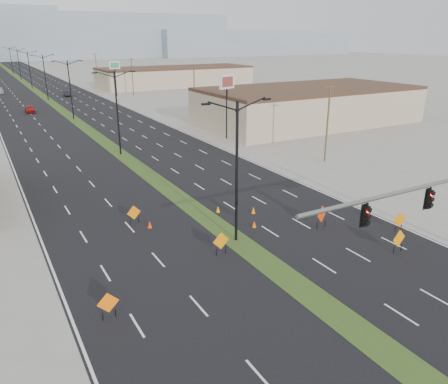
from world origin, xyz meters
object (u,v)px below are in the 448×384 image
construction_sign_0 (108,304)px  cone_1 (253,210)px  car_left (30,109)px  streetlight_5 (19,63)px  pole_sign_east_near (227,87)px  construction_sign_1 (221,242)px  car_mid (67,93)px  signal_mast (448,200)px  streetlight_4 (29,68)px  construction_sign_4 (399,239)px  construction_sign_5 (399,220)px  cone_3 (150,225)px  streetlight_2 (70,88)px  construction_sign_2 (134,213)px  streetlight_3 (45,76)px  streetlight_1 (117,111)px  cone_2 (218,209)px  cone_0 (254,224)px  streetlight_0 (237,169)px  streetlight_6 (11,60)px  construction_sign_3 (322,215)px

construction_sign_0 → cone_1: size_ratio=2.66×
car_left → streetlight_5: bearing=87.2°
pole_sign_east_near → construction_sign_1: bearing=-142.5°
car_mid → construction_sign_0: (-15.79, -94.09, 0.25)m
signal_mast → cone_1: bearing=109.0°
streetlight_4 → car_mid: size_ratio=2.54×
construction_sign_4 → construction_sign_5: 3.71m
car_mid → pole_sign_east_near: pole_sign_east_near is taller
signal_mast → streetlight_5: 150.25m
streetlight_5 → cone_3: bearing=-92.0°
streetlight_2 → construction_sign_2: 50.04m
streetlight_3 → car_left: (-5.82, -16.48, -4.74)m
signal_mast → streetlight_4: 122.30m
streetlight_1 → pole_sign_east_near: size_ratio=1.12×
car_left → construction_sign_0: construction_sign_0 is taller
construction_sign_2 → car_mid: bearing=76.8°
construction_sign_4 → cone_2: size_ratio=3.01×
cone_0 → streetlight_0: bearing=-152.5°
construction_sign_4 → cone_0: (-6.24, 8.28, -0.72)m
streetlight_2 → streetlight_5: 84.00m
construction_sign_2 → cone_0: size_ratio=2.78×
car_left → construction_sign_0: 72.38m
construction_sign_5 → cone_3: (-16.17, 9.83, -0.62)m
streetlight_5 → car_left: streetlight_5 is taller
streetlight_2 → car_mid: (5.25, 33.39, -4.77)m
streetlight_2 → streetlight_6: bearing=90.0°
streetlight_0 → streetlight_1: bearing=90.0°
streetlight_0 → streetlight_6: size_ratio=1.00×
streetlight_0 → construction_sign_1: streetlight_0 is taller
construction_sign_1 → streetlight_6: bearing=87.9°
cone_1 → pole_sign_east_near: (12.14, 25.62, 7.00)m
cone_1 → car_left: bearing=98.6°
construction_sign_1 → construction_sign_5: 13.91m
construction_sign_0 → construction_sign_5: 22.04m
construction_sign_3 → cone_0: size_ratio=3.31×
streetlight_0 → streetlight_3: same height
cone_2 → construction_sign_4: bearing=-59.8°
construction_sign_4 → cone_0: size_ratio=3.06×
streetlight_6 → cone_3: bearing=-91.6°
streetlight_6 → construction_sign_4: 175.30m
signal_mast → car_mid: (-3.31, 99.39, -4.14)m
streetlight_6 → construction_sign_0: (-10.54, -172.70, -4.52)m
streetlight_5 → cone_3: 135.05m
streetlight_3 → streetlight_2: bearing=-90.0°
streetlight_5 → construction_sign_2: size_ratio=6.54×
car_left → construction_sign_4: construction_sign_4 is taller
cone_1 → streetlight_5: bearing=91.6°
car_mid → construction_sign_0: bearing=-94.0°
streetlight_6 → signal_mast: bearing=-87.2°
streetlight_3 → car_left: bearing=-109.5°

